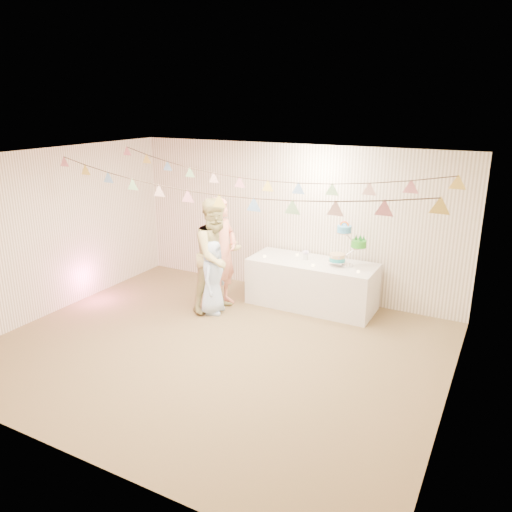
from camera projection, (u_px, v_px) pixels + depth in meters
The scene contains 23 objects.
floor at pixel (216, 348), 6.91m from camera, with size 6.00×6.00×0.00m, color brown.
ceiling at pixel (211, 159), 6.13m from camera, with size 6.00×6.00×0.00m, color silver.
back_wall at pixel (292, 220), 8.62m from camera, with size 6.00×6.00×0.00m, color white.
front_wall at pixel (61, 335), 4.41m from camera, with size 6.00×6.00×0.00m, color white.
left_wall at pixel (53, 232), 7.86m from camera, with size 5.00×5.00×0.00m, color white.
right_wall at pixel (458, 300), 5.17m from camera, with size 5.00×5.00×0.00m, color white.
table at pixel (312, 284), 8.22m from camera, with size 2.07×0.83×0.78m, color silver.
cake_stand at pixel (347, 247), 7.81m from camera, with size 0.60×0.35×0.67m, color silver, non-canonical shape.
cake_bottom at pixel (336, 262), 7.90m from camera, with size 0.31×0.31×0.15m, color #25A8B1, non-canonical shape.
cake_middle at pixel (360, 246), 7.80m from camera, with size 0.27×0.27×0.22m, color green, non-canonical shape.
cake_top_tier at pixel (344, 229), 7.72m from camera, with size 0.25×0.25×0.19m, color #439AD2, non-canonical shape.
platter at pixel (280, 259), 8.32m from camera, with size 0.30×0.30×0.02m, color white.
posy at pixel (306, 257), 8.20m from camera, with size 0.13×0.13×0.15m, color white, non-canonical shape.
person_adult_a at pixel (222, 253), 8.10m from camera, with size 0.66×0.44×1.82m, color #FF9F85.
person_adult_b at pixel (217, 255), 7.94m from camera, with size 0.90×0.70×1.84m, color tan.
person_child at pixel (212, 277), 7.91m from camera, with size 0.59×0.38×1.20m, color #B4D3FF.
bunting_back at pixel (253, 169), 7.13m from camera, with size 5.60×1.10×0.40m, color pink, non-canonical shape.
bunting_front at pixel (203, 184), 6.04m from camera, with size 5.60×0.90×0.36m, color #72A5E5, non-canonical shape.
tealight_0 at pixel (265, 256), 8.33m from camera, with size 0.04×0.04×0.03m, color #FFD88C.
tealight_1 at pixel (297, 255), 8.41m from camera, with size 0.04×0.04×0.03m, color #FFD88C.
tealight_2 at pixel (313, 265), 7.87m from camera, with size 0.04×0.04×0.03m, color #FFD88C.
tealight_3 at pixel (338, 260), 8.13m from camera, with size 0.04×0.04×0.03m, color #FFD88C.
tealight_4 at pixel (358, 272), 7.58m from camera, with size 0.04×0.04×0.03m, color #FFD88C.
Camera 1 is at (3.40, -5.22, 3.29)m, focal length 35.00 mm.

